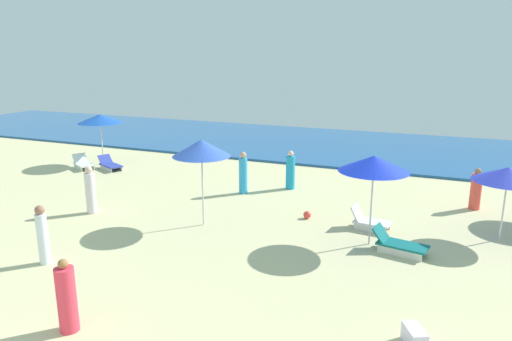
% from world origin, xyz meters
% --- Properties ---
extents(ocean, '(60.00, 11.10, 0.12)m').
position_xyz_m(ocean, '(0.00, 24.45, 0.06)').
color(ocean, '#1F5697').
rests_on(ocean, ground_plane).
extents(umbrella_1, '(1.84, 1.84, 2.82)m').
position_xyz_m(umbrella_1, '(-0.38, 9.84, 2.55)').
color(umbrella_1, silver).
rests_on(umbrella_1, ground_plane).
extents(umbrella_2, '(1.98, 1.98, 2.25)m').
position_xyz_m(umbrella_2, '(8.41, 12.16, 2.03)').
color(umbrella_2, silver).
rests_on(umbrella_2, ground_plane).
extents(umbrella_3, '(2.15, 2.15, 2.53)m').
position_xyz_m(umbrella_3, '(-9.11, 15.33, 2.31)').
color(umbrella_3, silver).
rests_on(umbrella_3, ground_plane).
extents(lounge_chair_3_0, '(1.57, 1.17, 0.63)m').
position_xyz_m(lounge_chair_3_0, '(-8.14, 14.65, 0.24)').
color(lounge_chair_3_0, silver).
rests_on(lounge_chair_3_0, ground_plane).
extents(lounge_chair_3_1, '(1.46, 1.21, 0.66)m').
position_xyz_m(lounge_chair_3_1, '(-9.43, 14.28, 0.25)').
color(lounge_chair_3_1, silver).
rests_on(lounge_chair_3_1, ground_plane).
extents(umbrella_4, '(2.00, 2.00, 2.65)m').
position_xyz_m(umbrella_4, '(4.85, 10.34, 2.42)').
color(umbrella_4, silver).
rests_on(umbrella_4, ground_plane).
extents(lounge_chair_4_0, '(1.58, 0.89, 0.68)m').
position_xyz_m(lounge_chair_4_0, '(5.71, 10.05, 0.25)').
color(lounge_chair_4_0, silver).
rests_on(lounge_chair_4_0, ground_plane).
extents(lounge_chair_4_1, '(1.27, 0.75, 0.73)m').
position_xyz_m(lounge_chair_4_1, '(4.64, 11.55, 0.26)').
color(lounge_chair_4_1, silver).
rests_on(lounge_chair_4_1, ground_plane).
extents(beachgoer_1, '(0.36, 0.36, 1.62)m').
position_xyz_m(beachgoer_1, '(-2.89, 5.70, 0.79)').
color(beachgoer_1, white).
rests_on(beachgoer_1, ground_plane).
extents(beachgoer_2, '(0.39, 0.39, 1.56)m').
position_xyz_m(beachgoer_2, '(0.01, 3.56, 0.71)').
color(beachgoer_2, '#E7384D').
rests_on(beachgoer_2, ground_plane).
extents(beachgoer_3, '(0.36, 0.36, 1.68)m').
position_xyz_m(beachgoer_3, '(-0.64, 13.56, 0.80)').
color(beachgoer_3, '#2F9EDF').
rests_on(beachgoer_3, ground_plane).
extents(beachgoer_5, '(0.53, 0.53, 1.50)m').
position_xyz_m(beachgoer_5, '(7.80, 14.99, 0.69)').
color(beachgoer_5, '#F94F41').
rests_on(beachgoer_5, ground_plane).
extents(beachgoer_6, '(0.49, 0.49, 1.68)m').
position_xyz_m(beachgoer_6, '(-4.56, 9.37, 0.79)').
color(beachgoer_6, silver).
rests_on(beachgoer_6, ground_plane).
extents(beachgoer_7, '(0.37, 0.37, 1.59)m').
position_xyz_m(beachgoer_7, '(0.88, 14.89, 0.74)').
color(beachgoer_7, '#1E96C6').
rests_on(beachgoer_7, ground_plane).
extents(cooler_box_0, '(0.54, 0.65, 0.37)m').
position_xyz_m(cooler_box_0, '(6.48, 5.71, 0.18)').
color(cooler_box_0, white).
rests_on(cooler_box_0, ground_plane).
extents(beach_ball_1, '(0.26, 0.26, 0.26)m').
position_xyz_m(beach_ball_1, '(2.56, 11.72, 0.13)').
color(beach_ball_1, '#E63F38').
rests_on(beach_ball_1, ground_plane).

